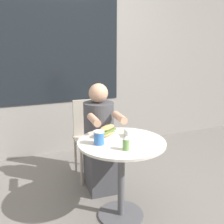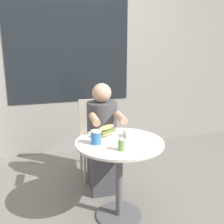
% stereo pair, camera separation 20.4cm
% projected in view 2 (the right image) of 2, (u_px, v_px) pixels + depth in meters
% --- Properties ---
extents(ground_plane, '(8.00, 8.00, 0.00)m').
position_uv_depth(ground_plane, '(119.00, 216.00, 2.33)').
color(ground_plane, slate).
extents(storefront_wall, '(8.00, 0.09, 2.80)m').
position_uv_depth(storefront_wall, '(78.00, 50.00, 3.53)').
color(storefront_wall, gray).
rests_on(storefront_wall, ground_plane).
extents(cafe_table, '(0.73, 0.73, 0.71)m').
position_uv_depth(cafe_table, '(119.00, 162.00, 2.20)').
color(cafe_table, beige).
rests_on(cafe_table, ground_plane).
extents(diner_chair, '(0.41, 0.41, 0.87)m').
position_uv_depth(diner_chair, '(95.00, 130.00, 3.02)').
color(diner_chair, '#ADA393').
rests_on(diner_chair, ground_plane).
extents(seated_diner, '(0.35, 0.57, 1.11)m').
position_uv_depth(seated_diner, '(103.00, 143.00, 2.71)').
color(seated_diner, '#424247').
rests_on(seated_diner, ground_plane).
extents(sandwich_on_plate, '(0.22, 0.22, 0.10)m').
position_uv_depth(sandwich_on_plate, '(106.00, 132.00, 2.26)').
color(sandwich_on_plate, white).
rests_on(sandwich_on_plate, cafe_table).
extents(drink_cup, '(0.09, 0.09, 0.11)m').
position_uv_depth(drink_cup, '(96.00, 137.00, 2.09)').
color(drink_cup, '#336BB7').
rests_on(drink_cup, cafe_table).
extents(napkin_box, '(0.10, 0.10, 0.06)m').
position_uv_depth(napkin_box, '(130.00, 134.00, 2.24)').
color(napkin_box, silver).
rests_on(napkin_box, cafe_table).
extents(condiment_bottle, '(0.05, 0.05, 0.11)m').
position_uv_depth(condiment_bottle, '(121.00, 144.00, 1.96)').
color(condiment_bottle, '#66934C').
rests_on(condiment_bottle, cafe_table).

